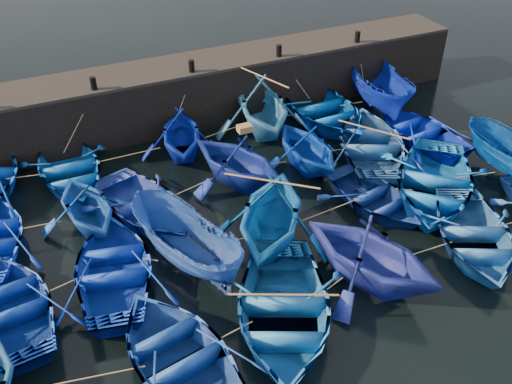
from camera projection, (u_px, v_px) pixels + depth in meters
name	position (u px, v px, depth m)	size (l,w,h in m)	color
ground	(298.00, 264.00, 17.92)	(120.00, 120.00, 0.00)	black
quay_wall	(187.00, 93.00, 24.95)	(26.00, 2.50, 2.50)	black
quay_top	(185.00, 65.00, 24.18)	(26.00, 2.50, 0.12)	black
bollard_1	(93.00, 83.00, 21.99)	(0.24, 0.24, 0.50)	black
bollard_2	(192.00, 66.00, 23.34)	(0.24, 0.24, 0.50)	black
bollard_3	(279.00, 51.00, 24.68)	(0.24, 0.24, 0.50)	black
bollard_4	(357.00, 37.00, 26.02)	(0.24, 0.24, 0.50)	black
boat_1	(69.00, 170.00, 21.38)	(3.46, 4.83, 1.00)	#094FB7
boat_2	(181.00, 133.00, 22.60)	(3.29, 3.82, 2.01)	#051C9E
boat_3	(262.00, 105.00, 23.98)	(4.16, 4.83, 2.54)	#2E75B8
boat_4	(323.00, 109.00, 25.17)	(4.08, 5.71, 1.18)	#004392
boat_5	(380.00, 89.00, 25.84)	(2.00, 5.31, 2.06)	#061D91
boat_7	(87.00, 205.00, 18.85)	(3.14, 3.64, 1.92)	#104696
boat_8	(144.00, 205.00, 19.60)	(3.33, 4.66, 0.97)	#1E369B
boat_9	(237.00, 159.00, 20.87)	(3.59, 4.17, 2.19)	navy
boat_10	(307.00, 146.00, 21.78)	(3.32, 3.85, 2.03)	#0332A0
boat_11	(372.00, 143.00, 22.85)	(3.94, 5.50, 1.14)	navy
boat_12	(420.00, 131.00, 23.82)	(3.34, 4.67, 0.97)	#0723D4
boat_13	(11.00, 305.00, 15.87)	(3.34, 4.67, 0.97)	navy
boat_14	(115.00, 268.00, 17.04)	(3.51, 4.91, 1.02)	#0A2B9B
boat_15	(185.00, 244.00, 17.34)	(1.75, 4.65, 1.80)	navy
boat_16	(271.00, 214.00, 18.00)	(4.04, 4.68, 2.47)	#0D5CAE
boat_17	(375.00, 197.00, 20.07)	(2.98, 4.16, 0.86)	navy
boat_18	(433.00, 183.00, 20.49)	(4.16, 5.81, 1.21)	#0852B1
boat_21	(180.00, 355.00, 14.44)	(3.55, 4.97, 1.03)	navy
boat_22	(282.00, 310.00, 15.59)	(3.97, 5.55, 1.15)	#175DA5
boat_23	(371.00, 253.00, 16.58)	(3.86, 4.48, 2.36)	navy
boat_24	(474.00, 235.00, 18.27)	(3.51, 4.90, 1.02)	#225C9F
wooden_crate	(245.00, 128.00, 20.26)	(0.51, 0.36, 0.24)	olive
mooring_ropes	(238.00, 165.00, 20.97)	(17.51, 11.76, 2.10)	tan
loose_oars	(300.00, 157.00, 19.55)	(9.52, 12.15, 1.46)	#99724C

